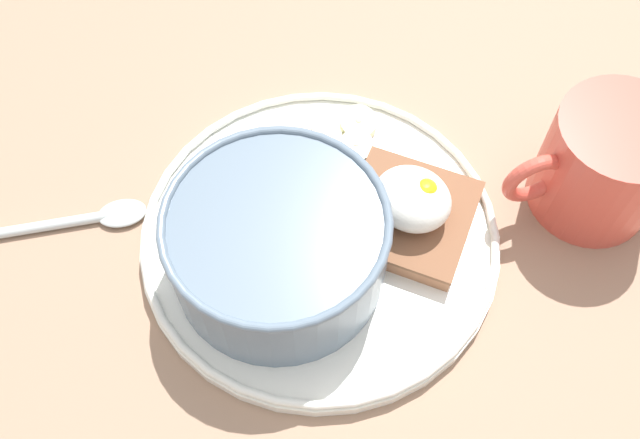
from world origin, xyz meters
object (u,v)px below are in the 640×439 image
object	(u,v)px
toast_slice	(409,216)
oatmeal_bowl	(278,245)
banana_slice_front	(324,139)
poached_egg	(413,198)
banana_slice_inner	(291,131)
banana_slice_left	(356,148)
banana_slice_right	(320,164)
coffee_mug	(603,164)
banana_slice_back	(358,124)
spoon	(84,219)

from	to	relation	value
toast_slice	oatmeal_bowl	bearing A→B (deg)	-123.43
toast_slice	banana_slice_front	size ratio (longest dim) A/B	2.64
oatmeal_bowl	banana_slice_front	world-z (taller)	oatmeal_bowl
poached_egg	banana_slice_inner	world-z (taller)	poached_egg
banana_slice_left	banana_slice_right	bearing A→B (deg)	-118.84
banana_slice_front	banana_slice_left	world-z (taller)	banana_slice_left
toast_slice	coffee_mug	xyz separation A→B (cm)	(9.56, 10.08, 2.55)
banana_slice_left	banana_slice_right	size ratio (longest dim) A/B	0.91
banana_slice_left	banana_slice_inner	bearing A→B (deg)	-163.99
oatmeal_bowl	coffee_mug	size ratio (longest dim) A/B	1.35
poached_egg	banana_slice_left	distance (cm)	7.48
toast_slice	banana_slice_right	distance (cm)	7.88
banana_slice_back	oatmeal_bowl	bearing A→B (deg)	-80.55
banana_slice_front	banana_slice_inner	world-z (taller)	banana_slice_inner
oatmeal_bowl	coffee_mug	distance (cm)	23.62
banana_slice_inner	banana_slice_front	bearing A→B (deg)	20.94
banana_slice_back	banana_slice_right	size ratio (longest dim) A/B	1.05
coffee_mug	spoon	size ratio (longest dim) A/B	1.09
oatmeal_bowl	poached_egg	size ratio (longest dim) A/B	2.67
banana_slice_back	coffee_mug	xyz separation A→B (cm)	(17.18, 5.03, 2.81)
toast_slice	banana_slice_back	bearing A→B (deg)	146.46
banana_slice_right	banana_slice_back	bearing A→B (deg)	86.97
poached_egg	spoon	world-z (taller)	poached_egg
oatmeal_bowl	toast_slice	bearing A→B (deg)	56.57
poached_egg	banana_slice_inner	distance (cm)	11.84
banana_slice_left	coffee_mug	bearing A→B (deg)	24.31
banana_slice_left	spoon	size ratio (longest dim) A/B	0.35
oatmeal_bowl	banana_slice_back	distance (cm)	13.69
toast_slice	banana_slice_front	xyz separation A→B (cm)	(-9.02, 2.34, -0.37)
banana_slice_back	toast_slice	bearing A→B (deg)	-33.54
banana_slice_right	banana_slice_inner	distance (cm)	3.76
oatmeal_bowl	banana_slice_right	size ratio (longest dim) A/B	3.83
poached_egg	banana_slice_left	world-z (taller)	poached_egg
toast_slice	banana_slice_front	world-z (taller)	toast_slice
banana_slice_front	oatmeal_bowl	bearing A→B (deg)	-71.09
poached_egg	banana_slice_back	world-z (taller)	poached_egg
banana_slice_front	banana_slice_back	size ratio (longest dim) A/B	0.98
toast_slice	banana_slice_inner	bearing A→B (deg)	172.91
banana_slice_right	spoon	world-z (taller)	banana_slice_right
oatmeal_bowl	poached_egg	bearing A→B (deg)	56.45
poached_egg	spoon	size ratio (longest dim) A/B	0.55
poached_egg	oatmeal_bowl	bearing A→B (deg)	-123.55
banana_slice_right	banana_slice_inner	bearing A→B (deg)	161.10
toast_slice	coffee_mug	distance (cm)	14.12
poached_egg	banana_slice_front	distance (cm)	9.76
coffee_mug	banana_slice_back	bearing A→B (deg)	-163.69
banana_slice_left	poached_egg	bearing A→B (deg)	-23.61
banana_slice_back	banana_slice_right	bearing A→B (deg)	-93.03
banana_slice_inner	spoon	bearing A→B (deg)	-119.75
oatmeal_bowl	banana_slice_left	xyz separation A→B (cm)	(-1.00, 11.06, -2.50)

